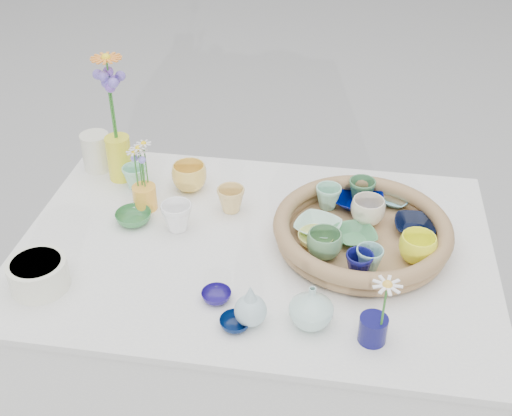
# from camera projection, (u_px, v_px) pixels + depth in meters

# --- Properties ---
(wicker_tray) EXTENTS (0.47, 0.47, 0.08)m
(wicker_tray) POSITION_uv_depth(u_px,v_px,m) (362.00, 232.00, 1.70)
(wicker_tray) COLOR brown
(wicker_tray) RESTS_ON display_table
(tray_ceramic_0) EXTENTS (0.16, 0.16, 0.03)m
(tray_ceramic_0) POSITION_uv_depth(u_px,v_px,m) (359.00, 202.00, 1.82)
(tray_ceramic_0) COLOR #00095A
(tray_ceramic_0) RESTS_ON wicker_tray
(tray_ceramic_1) EXTENTS (0.12, 0.12, 0.03)m
(tray_ceramic_1) POSITION_uv_depth(u_px,v_px,m) (415.00, 226.00, 1.73)
(tray_ceramic_1) COLOR black
(tray_ceramic_1) RESTS_ON wicker_tray
(tray_ceramic_2) EXTENTS (0.12, 0.12, 0.07)m
(tray_ceramic_2) POSITION_uv_depth(u_px,v_px,m) (417.00, 248.00, 1.62)
(tray_ceramic_2) COLOR #F9FF27
(tray_ceramic_2) RESTS_ON wicker_tray
(tray_ceramic_3) EXTENTS (0.14, 0.14, 0.03)m
(tray_ceramic_3) POSITION_uv_depth(u_px,v_px,m) (355.00, 236.00, 1.70)
(tray_ceramic_3) COLOR #468A57
(tray_ceramic_3) RESTS_ON wicker_tray
(tray_ceramic_4) EXTENTS (0.10, 0.10, 0.07)m
(tray_ceramic_4) POSITION_uv_depth(u_px,v_px,m) (324.00, 244.00, 1.63)
(tray_ceramic_4) COLOR #588D5F
(tray_ceramic_4) RESTS_ON wicker_tray
(tray_ceramic_5) EXTENTS (0.15, 0.15, 0.03)m
(tray_ceramic_5) POSITION_uv_depth(u_px,v_px,m) (318.00, 227.00, 1.73)
(tray_ceramic_5) COLOR #ACDEC5
(tray_ceramic_5) RESTS_ON wicker_tray
(tray_ceramic_6) EXTENTS (0.08, 0.08, 0.07)m
(tray_ceramic_6) POSITION_uv_depth(u_px,v_px,m) (328.00, 197.00, 1.81)
(tray_ceramic_6) COLOR #8ECAAC
(tray_ceramic_6) RESTS_ON wicker_tray
(tray_ceramic_7) EXTENTS (0.10, 0.10, 0.07)m
(tray_ceramic_7) POSITION_uv_depth(u_px,v_px,m) (368.00, 211.00, 1.75)
(tray_ceramic_7) COLOR beige
(tray_ceramic_7) RESTS_ON wicker_tray
(tray_ceramic_8) EXTENTS (0.11, 0.11, 0.02)m
(tray_ceramic_8) POSITION_uv_depth(u_px,v_px,m) (394.00, 200.00, 1.84)
(tray_ceramic_8) COLOR #89E2FF
(tray_ceramic_8) RESTS_ON wicker_tray
(tray_ceramic_9) EXTENTS (0.07, 0.07, 0.06)m
(tray_ceramic_9) POSITION_uv_depth(u_px,v_px,m) (359.00, 264.00, 1.57)
(tray_ceramic_9) COLOR #0D0E54
(tray_ceramic_9) RESTS_ON wicker_tray
(tray_ceramic_10) EXTENTS (0.12, 0.12, 0.03)m
(tray_ceramic_10) POSITION_uv_depth(u_px,v_px,m) (316.00, 239.00, 1.68)
(tray_ceramic_10) COLOR #FFFB85
(tray_ceramic_10) RESTS_ON wicker_tray
(tray_ceramic_11) EXTENTS (0.09, 0.09, 0.06)m
(tray_ceramic_11) POSITION_uv_depth(u_px,v_px,m) (369.00, 259.00, 1.59)
(tray_ceramic_11) COLOR #84C0B4
(tray_ceramic_11) RESTS_ON wicker_tray
(tray_ceramic_12) EXTENTS (0.10, 0.10, 0.07)m
(tray_ceramic_12) POSITION_uv_depth(u_px,v_px,m) (362.00, 191.00, 1.83)
(tray_ceramic_12) COLOR #3B6F47
(tray_ceramic_12) RESTS_ON wicker_tray
(loose_ceramic_0) EXTENTS (0.11, 0.11, 0.08)m
(loose_ceramic_0) POSITION_uv_depth(u_px,v_px,m) (189.00, 177.00, 1.92)
(loose_ceramic_0) COLOR #EEC253
(loose_ceramic_0) RESTS_ON display_table
(loose_ceramic_1) EXTENTS (0.10, 0.10, 0.07)m
(loose_ceramic_1) POSITION_uv_depth(u_px,v_px,m) (231.00, 200.00, 1.83)
(loose_ceramic_1) COLOR #DDBA6B
(loose_ceramic_1) RESTS_ON display_table
(loose_ceramic_2) EXTENTS (0.11, 0.11, 0.03)m
(loose_ceramic_2) POSITION_uv_depth(u_px,v_px,m) (134.00, 217.00, 1.79)
(loose_ceramic_2) COLOR #32743C
(loose_ceramic_2) RESTS_ON display_table
(loose_ceramic_3) EXTENTS (0.11, 0.11, 0.08)m
(loose_ceramic_3) POSITION_uv_depth(u_px,v_px,m) (177.00, 217.00, 1.75)
(loose_ceramic_3) COLOR white
(loose_ceramic_3) RESTS_ON display_table
(loose_ceramic_4) EXTENTS (0.09, 0.09, 0.02)m
(loose_ceramic_4) POSITION_uv_depth(u_px,v_px,m) (216.00, 296.00, 1.54)
(loose_ceramic_4) COLOR #180E5F
(loose_ceramic_4) RESTS_ON display_table
(loose_ceramic_5) EXTENTS (0.09, 0.09, 0.07)m
(loose_ceramic_5) POSITION_uv_depth(u_px,v_px,m) (135.00, 177.00, 1.93)
(loose_ceramic_5) COLOR #8DD5B0
(loose_ceramic_5) RESTS_ON display_table
(loose_ceramic_6) EXTENTS (0.07, 0.07, 0.02)m
(loose_ceramic_6) POSITION_uv_depth(u_px,v_px,m) (235.00, 323.00, 1.46)
(loose_ceramic_6) COLOR #031541
(loose_ceramic_6) RESTS_ON display_table
(fluted_bowl) EXTENTS (0.18, 0.18, 0.08)m
(fluted_bowl) POSITION_uv_depth(u_px,v_px,m) (38.00, 274.00, 1.56)
(fluted_bowl) COLOR silver
(fluted_bowl) RESTS_ON display_table
(bud_vase_paleblue) EXTENTS (0.09, 0.09, 0.12)m
(bud_vase_paleblue) POSITION_uv_depth(u_px,v_px,m) (250.00, 304.00, 1.45)
(bud_vase_paleblue) COLOR #A5C2C8
(bud_vase_paleblue) RESTS_ON display_table
(bud_vase_seafoam) EXTENTS (0.12, 0.12, 0.11)m
(bud_vase_seafoam) POSITION_uv_depth(u_px,v_px,m) (311.00, 306.00, 1.45)
(bud_vase_seafoam) COLOR silver
(bud_vase_seafoam) RESTS_ON display_table
(bud_vase_cobalt) EXTENTS (0.07, 0.07, 0.06)m
(bud_vase_cobalt) POSITION_uv_depth(u_px,v_px,m) (373.00, 329.00, 1.42)
(bud_vase_cobalt) COLOR #0F0E4E
(bud_vase_cobalt) RESTS_ON display_table
(single_daisy) EXTENTS (0.09, 0.09, 0.13)m
(single_daisy) POSITION_uv_depth(u_px,v_px,m) (384.00, 305.00, 1.35)
(single_daisy) COLOR white
(single_daisy) RESTS_ON bud_vase_cobalt
(tall_vase_yellow) EXTENTS (0.08, 0.08, 0.14)m
(tall_vase_yellow) POSITION_uv_depth(u_px,v_px,m) (119.00, 158.00, 1.95)
(tall_vase_yellow) COLOR yellow
(tall_vase_yellow) RESTS_ON display_table
(gerbera) EXTENTS (0.13, 0.13, 0.27)m
(gerbera) POSITION_uv_depth(u_px,v_px,m) (112.00, 99.00, 1.84)
(gerbera) COLOR orange
(gerbera) RESTS_ON tall_vase_yellow
(hydrangea) EXTENTS (0.09, 0.09, 0.26)m
(hydrangea) POSITION_uv_depth(u_px,v_px,m) (111.00, 109.00, 1.86)
(hydrangea) COLOR #6D58C5
(hydrangea) RESTS_ON tall_vase_yellow
(white_pitcher) EXTENTS (0.15, 0.12, 0.12)m
(white_pitcher) POSITION_uv_depth(u_px,v_px,m) (96.00, 152.00, 2.01)
(white_pitcher) COLOR beige
(white_pitcher) RESTS_ON display_table
(daisy_cup) EXTENTS (0.09, 0.09, 0.07)m
(daisy_cup) POSITION_uv_depth(u_px,v_px,m) (145.00, 197.00, 1.84)
(daisy_cup) COLOR #FFAE35
(daisy_cup) RESTS_ON display_table
(daisy_posy) EXTENTS (0.08, 0.08, 0.13)m
(daisy_posy) POSITION_uv_depth(u_px,v_px,m) (139.00, 164.00, 1.79)
(daisy_posy) COLOR silver
(daisy_posy) RESTS_ON daisy_cup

